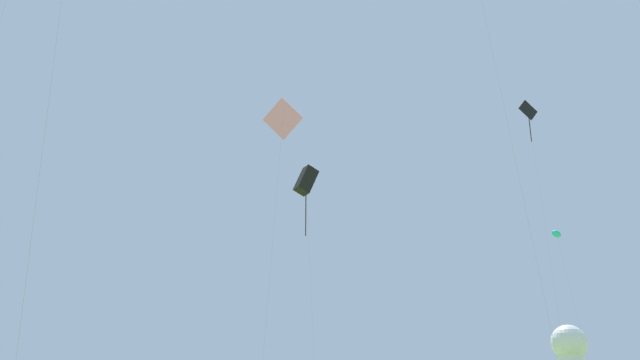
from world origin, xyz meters
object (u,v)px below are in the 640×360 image
object	(u,v)px
kite_black_diamond	(529,114)
kite_cyan_parafoil	(556,234)
observatory_dome	(570,352)
kite_black_box	(306,181)
kite_pink_diamond	(283,120)

from	to	relation	value
kite_black_diamond	kite_cyan_parafoil	size ratio (longest dim) A/B	2.24
kite_cyan_parafoil	observatory_dome	distance (m)	68.02
kite_black_box	observatory_dome	size ratio (longest dim) A/B	1.59
kite_cyan_parafoil	observatory_dome	world-z (taller)	kite_cyan_parafoil
kite_black_diamond	kite_black_box	world-z (taller)	kite_black_diamond
kite_black_box	kite_pink_diamond	bearing A→B (deg)	-113.79
kite_pink_diamond	kite_black_diamond	bearing A→B (deg)	33.04
kite_pink_diamond	kite_black_box	size ratio (longest dim) A/B	1.16
kite_black_diamond	kite_black_box	xyz separation A→B (m)	(-27.22, -13.59, -13.67)
kite_cyan_parafoil	kite_black_box	bearing A→B (deg)	-169.61
kite_black_box	observatory_dome	bearing A→B (deg)	46.48
kite_black_diamond	kite_cyan_parafoil	world-z (taller)	kite_black_diamond
observatory_dome	kite_black_diamond	bearing A→B (deg)	-123.12
kite_black_diamond	observatory_dome	size ratio (longest dim) A/B	2.92
kite_black_diamond	kite_black_box	size ratio (longest dim) A/B	1.83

